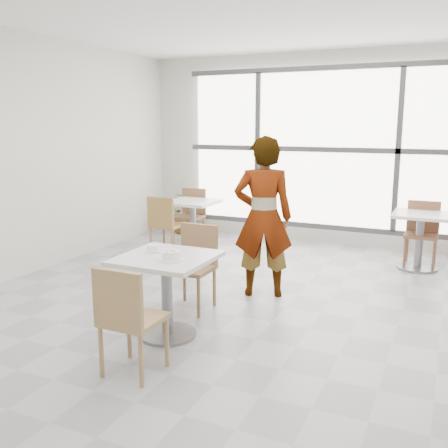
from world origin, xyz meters
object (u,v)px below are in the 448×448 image
at_px(plant_left, 185,213).
at_px(oatmeal_bowl, 171,255).
at_px(chair_far, 195,261).
at_px(coffee_cup, 152,249).
at_px(bg_chair_left_far, 191,212).
at_px(person, 263,217).
at_px(bg_table_left, 193,218).
at_px(chair_near, 127,314).
at_px(bg_chair_right_far, 422,229).
at_px(bg_chair_left_near, 165,221).
at_px(main_table, 167,281).
at_px(bg_table_right, 420,233).

bearing_deg(plant_left, oatmeal_bowl, -62.32).
bearing_deg(oatmeal_bowl, chair_far, 105.54).
bearing_deg(plant_left, coffee_cup, -64.91).
bearing_deg(chair_far, bg_chair_left_far, 119.16).
relative_size(person, bg_chair_left_far, 2.04).
distance_m(coffee_cup, bg_table_left, 3.09).
distance_m(chair_near, bg_chair_left_far, 4.41).
bearing_deg(bg_chair_right_far, bg_chair_left_near, -163.81).
bearing_deg(bg_table_left, chair_far, -61.27).
distance_m(main_table, bg_chair_right_far, 3.95).
bearing_deg(bg_table_right, plant_left, 170.36).
height_order(chair_near, bg_chair_left_far, same).
bearing_deg(coffee_cup, bg_table_left, 111.43).
relative_size(person, bg_chair_right_far, 2.04).
relative_size(chair_far, plant_left, 1.20).
xyz_separation_m(bg_table_left, bg_table_right, (3.22, 0.31, 0.00)).
bearing_deg(bg_chair_left_near, chair_near, 116.93).
bearing_deg(bg_table_right, oatmeal_bowl, -118.33).
height_order(oatmeal_bowl, bg_chair_right_far, bg_chair_right_far).
xyz_separation_m(bg_chair_left_far, bg_chair_right_far, (3.47, 0.13, 0.00)).
height_order(coffee_cup, bg_chair_left_near, bg_chair_left_near).
bearing_deg(plant_left, chair_far, -59.35).
bearing_deg(chair_far, oatmeal_bowl, -74.46).
bearing_deg(oatmeal_bowl, bg_chair_right_far, 62.98).
bearing_deg(bg_table_right, person, -129.90).
height_order(coffee_cup, bg_chair_right_far, bg_chair_right_far).
height_order(main_table, bg_table_right, same).
bearing_deg(chair_near, bg_table_right, -114.13).
bearing_deg(bg_table_left, bg_chair_right_far, 9.25).
distance_m(chair_far, bg_table_right, 3.20).
xyz_separation_m(coffee_cup, bg_table_right, (2.09, 3.17, -0.29)).
bearing_deg(bg_chair_left_near, bg_table_left, -113.82).
bearing_deg(bg_chair_left_near, oatmeal_bowl, 122.62).
bearing_deg(bg_table_left, bg_chair_left_far, 121.48).
relative_size(oatmeal_bowl, bg_chair_left_far, 0.24).
relative_size(chair_near, oatmeal_bowl, 4.14).
height_order(person, bg_table_right, person).
xyz_separation_m(main_table, coffee_cup, (-0.18, 0.06, 0.26)).
height_order(main_table, bg_chair_left_far, bg_chair_left_far).
bearing_deg(bg_table_left, chair_near, -68.87).
distance_m(coffee_cup, plant_left, 4.26).
height_order(chair_far, person, person).
height_order(chair_far, bg_chair_left_far, same).
height_order(bg_table_left, bg_chair_left_far, bg_chair_left_far).
xyz_separation_m(bg_table_left, plant_left, (-0.67, 0.97, -0.12)).
xyz_separation_m(bg_table_right, bg_chair_left_far, (-3.46, 0.08, 0.01)).
relative_size(main_table, coffee_cup, 5.03).
relative_size(main_table, chair_far, 0.92).
distance_m(oatmeal_bowl, coffee_cup, 0.34).
height_order(person, bg_table_left, person).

